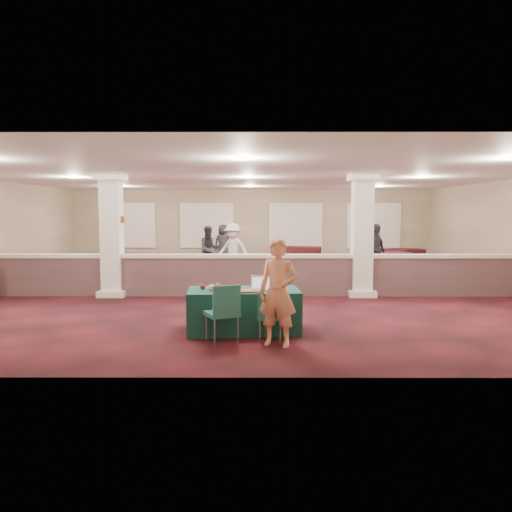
{
  "coord_description": "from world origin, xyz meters",
  "views": [
    {
      "loc": [
        0.29,
        -14.43,
        2.18
      ],
      "look_at": [
        0.25,
        -2.0,
        1.09
      ],
      "focal_mm": 35.0,
      "sensor_mm": 36.0,
      "label": 1
    }
  ],
  "objects_px": {
    "far_table_front_right": "(381,263)",
    "woman": "(278,292)",
    "conf_chair_main": "(271,313)",
    "far_table_front_left": "(42,271)",
    "conf_chair_side": "(224,309)",
    "attendee_d": "(223,244)",
    "far_table_back_left": "(132,264)",
    "far_table_back_right": "(401,257)",
    "near_table": "(244,311)",
    "attendee_a": "(209,249)",
    "attendee_c": "(375,252)",
    "attendee_b": "(233,249)",
    "far_table_front_center": "(195,274)",
    "far_table_back_center": "(298,255)"
  },
  "relations": [
    {
      "from": "far_table_front_left",
      "to": "attendee_c",
      "type": "relative_size",
      "value": 0.93
    },
    {
      "from": "near_table",
      "to": "attendee_a",
      "type": "distance_m",
      "value": 9.55
    },
    {
      "from": "far_table_front_right",
      "to": "woman",
      "type": "bearing_deg",
      "value": -113.21
    },
    {
      "from": "attendee_b",
      "to": "far_table_front_left",
      "type": "bearing_deg",
      "value": -140.48
    },
    {
      "from": "far_table_back_right",
      "to": "attendee_b",
      "type": "relative_size",
      "value": 0.95
    },
    {
      "from": "near_table",
      "to": "attendee_c",
      "type": "height_order",
      "value": "attendee_c"
    },
    {
      "from": "conf_chair_side",
      "to": "attendee_c",
      "type": "relative_size",
      "value": 0.55
    },
    {
      "from": "conf_chair_main",
      "to": "woman",
      "type": "relative_size",
      "value": 0.48
    },
    {
      "from": "near_table",
      "to": "far_table_back_right",
      "type": "relative_size",
      "value": 1.17
    },
    {
      "from": "far_table_front_right",
      "to": "attendee_d",
      "type": "bearing_deg",
      "value": 145.58
    },
    {
      "from": "far_table_back_left",
      "to": "far_table_back_center",
      "type": "relative_size",
      "value": 0.98
    },
    {
      "from": "far_table_front_center",
      "to": "attendee_d",
      "type": "height_order",
      "value": "attendee_d"
    },
    {
      "from": "woman",
      "to": "attendee_d",
      "type": "height_order",
      "value": "woman"
    },
    {
      "from": "conf_chair_main",
      "to": "far_table_front_left",
      "type": "height_order",
      "value": "conf_chair_main"
    },
    {
      "from": "woman",
      "to": "far_table_back_right",
      "type": "distance_m",
      "value": 13.55
    },
    {
      "from": "far_table_front_center",
      "to": "far_table_front_left",
      "type": "bearing_deg",
      "value": 170.8
    },
    {
      "from": "conf_chair_side",
      "to": "woman",
      "type": "bearing_deg",
      "value": -32.17
    },
    {
      "from": "conf_chair_main",
      "to": "far_table_front_center",
      "type": "height_order",
      "value": "conf_chair_main"
    },
    {
      "from": "far_table_front_right",
      "to": "far_table_back_center",
      "type": "relative_size",
      "value": 1.06
    },
    {
      "from": "woman",
      "to": "attendee_b",
      "type": "distance_m",
      "value": 9.46
    },
    {
      "from": "far_table_back_left",
      "to": "far_table_back_right",
      "type": "xyz_separation_m",
      "value": [
        10.37,
        2.76,
        -0.02
      ]
    },
    {
      "from": "conf_chair_main",
      "to": "far_table_back_left",
      "type": "bearing_deg",
      "value": 132.19
    },
    {
      "from": "far_table_front_center",
      "to": "attendee_a",
      "type": "height_order",
      "value": "attendee_a"
    },
    {
      "from": "conf_chair_main",
      "to": "far_table_front_right",
      "type": "relative_size",
      "value": 0.44
    },
    {
      "from": "far_table_front_left",
      "to": "attendee_b",
      "type": "bearing_deg",
      "value": 17.81
    },
    {
      "from": "far_table_back_right",
      "to": "woman",
      "type": "bearing_deg",
      "value": -114.3
    },
    {
      "from": "woman",
      "to": "far_table_back_right",
      "type": "height_order",
      "value": "woman"
    },
    {
      "from": "conf_chair_side",
      "to": "far_table_front_left",
      "type": "distance_m",
      "value": 9.65
    },
    {
      "from": "attendee_c",
      "to": "far_table_back_left",
      "type": "bearing_deg",
      "value": 125.83
    },
    {
      "from": "far_table_front_right",
      "to": "far_table_back_right",
      "type": "height_order",
      "value": "far_table_front_right"
    },
    {
      "from": "attendee_c",
      "to": "attendee_b",
      "type": "bearing_deg",
      "value": 120.83
    },
    {
      "from": "near_table",
      "to": "attendee_a",
      "type": "bearing_deg",
      "value": 95.27
    },
    {
      "from": "woman",
      "to": "attendee_a",
      "type": "height_order",
      "value": "woman"
    },
    {
      "from": "woman",
      "to": "attendee_b",
      "type": "relative_size",
      "value": 0.98
    },
    {
      "from": "woman",
      "to": "far_table_front_right",
      "type": "distance_m",
      "value": 10.22
    },
    {
      "from": "far_table_front_right",
      "to": "attendee_a",
      "type": "relative_size",
      "value": 1.16
    },
    {
      "from": "far_table_front_right",
      "to": "far_table_back_center",
      "type": "bearing_deg",
      "value": 127.07
    },
    {
      "from": "woman",
      "to": "far_table_back_center",
      "type": "relative_size",
      "value": 0.96
    },
    {
      "from": "conf_chair_main",
      "to": "far_table_back_left",
      "type": "height_order",
      "value": "conf_chair_main"
    },
    {
      "from": "far_table_front_center",
      "to": "attendee_c",
      "type": "xyz_separation_m",
      "value": [
        5.69,
        1.45,
        0.54
      ]
    },
    {
      "from": "conf_chair_main",
      "to": "attendee_d",
      "type": "relative_size",
      "value": 0.51
    },
    {
      "from": "woman",
      "to": "far_table_front_right",
      "type": "bearing_deg",
      "value": 85.08
    },
    {
      "from": "conf_chair_main",
      "to": "near_table",
      "type": "bearing_deg",
      "value": 137.87
    },
    {
      "from": "conf_chair_main",
      "to": "attendee_c",
      "type": "distance_m",
      "value": 8.73
    },
    {
      "from": "far_table_back_left",
      "to": "attendee_a",
      "type": "xyz_separation_m",
      "value": [
        2.68,
        0.8,
        0.47
      ]
    },
    {
      "from": "conf_chair_main",
      "to": "far_table_back_right",
      "type": "xyz_separation_m",
      "value": [
        5.67,
        12.16,
        -0.15
      ]
    },
    {
      "from": "far_table_front_right",
      "to": "far_table_back_center",
      "type": "distance_m",
      "value": 4.39
    },
    {
      "from": "far_table_front_right",
      "to": "attendee_d",
      "type": "relative_size",
      "value": 1.16
    },
    {
      "from": "far_table_front_right",
      "to": "far_table_back_right",
      "type": "xyz_separation_m",
      "value": [
        1.55,
        2.96,
        -0.05
      ]
    },
    {
      "from": "near_table",
      "to": "conf_chair_side",
      "type": "distance_m",
      "value": 0.93
    }
  ]
}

